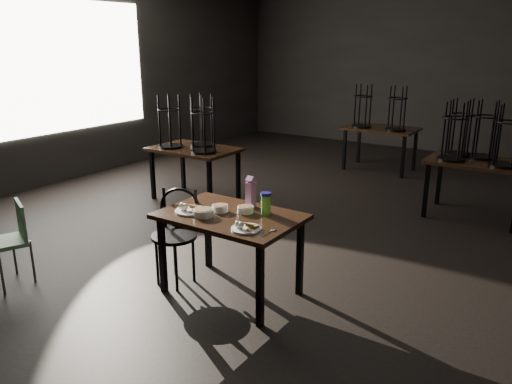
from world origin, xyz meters
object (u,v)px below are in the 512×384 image
Objects in this scene: bentwood_chair at (177,228)px; water_bottle at (266,203)px; juice_carton at (251,193)px; main_table at (230,223)px; school_chair at (11,236)px.

water_bottle is at bearing -5.60° from bentwood_chair.
juice_carton is 0.32× the size of bentwood_chair.
juice_carton is (0.03, 0.27, 0.21)m from main_table.
main_table is 1.36× the size of bentwood_chair.
bentwood_chair is at bearing -173.01° from main_table.
bentwood_chair reaches higher than school_chair.
juice_carton reaches higher than school_chair.
bentwood_chair is 1.14× the size of school_chair.
school_chair is at bearing -165.04° from bentwood_chair.
juice_carton is 0.78m from bentwood_chair.
main_table is 0.59m from bentwood_chair.
juice_carton is 0.26m from water_bottle.
water_bottle is at bearing -25.22° from juice_carton.
water_bottle is (0.26, 0.16, 0.18)m from main_table.
school_chair is at bearing -151.67° from water_bottle.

